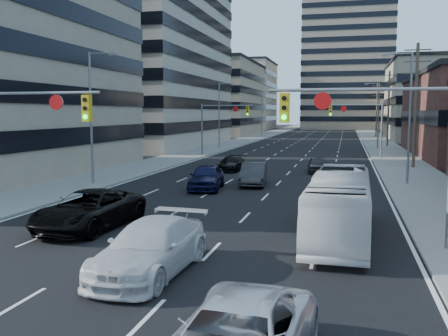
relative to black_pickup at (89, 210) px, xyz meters
name	(u,v)px	position (x,y,z in m)	size (l,w,h in m)	color
ground	(80,311)	(4.25, -8.20, -0.82)	(400.00, 400.00, 0.00)	black
road_surface	(323,131)	(4.25, 121.80, -0.81)	(18.00, 300.00, 0.02)	black
sidewalk_left	(282,130)	(-7.25, 121.80, -0.75)	(5.00, 300.00, 0.15)	slate
sidewalk_right	(366,131)	(15.75, 121.80, -0.75)	(5.00, 300.00, 0.15)	slate
office_left_mid	(122,53)	(-22.75, 51.80, 13.18)	(26.00, 34.00, 28.00)	#ADA089
office_left_far	(211,99)	(-19.75, 91.80, 7.18)	(20.00, 30.00, 16.00)	gray
apartment_tower	(348,34)	(10.25, 141.80, 28.18)	(26.00, 26.00, 58.00)	gray
bg_block_left	(233,96)	(-23.75, 131.80, 9.18)	(24.00, 24.00, 20.00)	#ADA089
signal_near_left	(17,128)	(-3.21, -0.21, 3.50)	(6.59, 0.33, 6.00)	slate
signal_near_right	(377,131)	(11.70, -0.21, 3.50)	(6.59, 0.33, 6.00)	slate
signal_far_left	(221,119)	(-3.43, 36.79, 3.48)	(6.09, 0.33, 6.00)	slate
signal_far_right	(359,119)	(11.93, 36.79, 3.48)	(6.09, 0.33, 6.00)	slate
utility_pole_block	(416,103)	(16.45, 27.80, 4.95)	(2.20, 0.28, 11.00)	#4C3D2D
utility_pole_midblock	(388,107)	(16.45, 57.80, 4.95)	(2.20, 0.28, 11.00)	#4C3D2D
utility_pole_distant	(377,109)	(16.45, 87.80, 4.95)	(2.20, 0.28, 11.00)	#4C3D2D
streetlight_left_near	(93,111)	(-6.09, 11.80, 4.23)	(2.03, 0.22, 9.00)	slate
streetlight_left_mid	(220,112)	(-6.09, 46.80, 4.23)	(2.03, 0.22, 9.00)	slate
streetlight_left_far	(263,112)	(-6.09, 81.80, 4.23)	(2.03, 0.22, 9.00)	slate
streetlight_right_near	(408,111)	(14.59, 16.80, 4.23)	(2.03, 0.22, 9.00)	slate
streetlight_right_far	(377,112)	(14.59, 51.80, 4.23)	(2.03, 0.22, 9.00)	slate
black_pickup	(89,210)	(0.00, 0.00, 0.00)	(2.74, 5.94, 1.65)	black
white_van	(151,248)	(4.83, -4.96, -0.02)	(2.27, 5.58, 1.62)	silver
transit_bus	(340,205)	(10.45, 0.99, 0.50)	(2.23, 9.52, 2.65)	silver
sedan_blue	(207,177)	(1.87, 11.83, 0.00)	(1.95, 4.84, 1.65)	black
sedan_grey_center	(253,174)	(4.48, 14.46, -0.05)	(1.63, 4.68, 1.54)	#2C2B2D
sedan_black_far	(231,164)	(1.09, 22.30, -0.20)	(1.75, 4.32, 1.25)	black
sedan_grey_right	(318,164)	(8.35, 22.93, -0.15)	(1.60, 3.99, 1.36)	#2D2D2F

